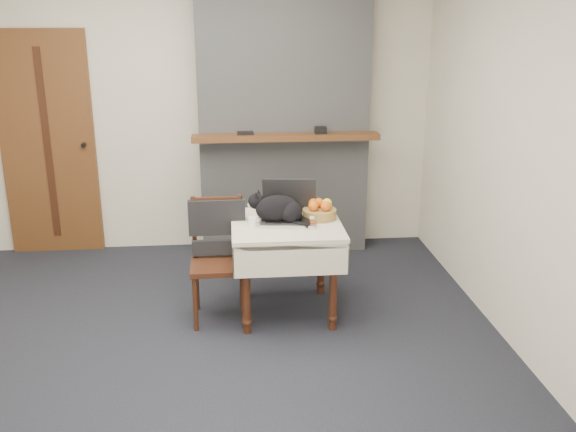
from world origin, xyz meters
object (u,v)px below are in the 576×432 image
cream_jar (253,222)px  chair (218,242)px  fruit_basket (319,211)px  pill_bottle (312,222)px  side_table (286,238)px  door (48,145)px  laptop (289,211)px  cat (279,209)px

cream_jar → chair: bearing=159.1°
chair → cream_jar: bearing=-21.7°
fruit_basket → chair: chair is taller
cream_jar → pill_bottle: bearing=-4.8°
side_table → cream_jar: size_ratio=10.81×
chair → fruit_basket: bearing=3.3°
door → cream_jar: (1.76, -1.56, -0.26)m
laptop → pill_bottle: 0.22m
laptop → cream_jar: (-0.27, -0.13, -0.04)m
door → pill_bottle: (2.17, -1.60, -0.26)m
pill_bottle → fruit_basket: bearing=66.7°
door → cat: (1.95, -1.49, -0.20)m
pill_bottle → chair: size_ratio=0.08×
cream_jar → fruit_basket: (0.49, 0.15, 0.02)m
door → side_table: bearing=-36.8°
door → chair: door is taller
chair → cat: bearing=-3.5°
cat → door: bearing=160.7°
side_table → laptop: (0.02, 0.06, 0.18)m
side_table → fruit_basket: bearing=17.7°
laptop → cat: bearing=-138.8°
door → fruit_basket: (2.25, -1.41, -0.24)m
door → pill_bottle: size_ratio=27.94×
door → cream_jar: size_ratio=27.72×
laptop → pill_bottle: laptop is taller
cat → pill_bottle: 0.26m
laptop → cream_jar: laptop is taller
cat → laptop: bearing=51.7°
laptop → pill_bottle: size_ratio=5.99×
door → laptop: bearing=-35.4°
cream_jar → pill_bottle: size_ratio=1.01×
pill_bottle → fruit_basket: 0.20m
cream_jar → fruit_basket: 0.51m
door → side_table: 2.53m
side_table → laptop: size_ratio=1.82×
laptop → chair: 0.56m
door → cream_jar: bearing=-41.6°
laptop → cream_jar: bearing=-147.1°
pill_bottle → fruit_basket: (0.08, 0.18, 0.02)m
laptop → pill_bottle: (0.15, -0.16, -0.03)m
side_table → pill_bottle: pill_bottle is taller
laptop → door: bearing=152.2°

